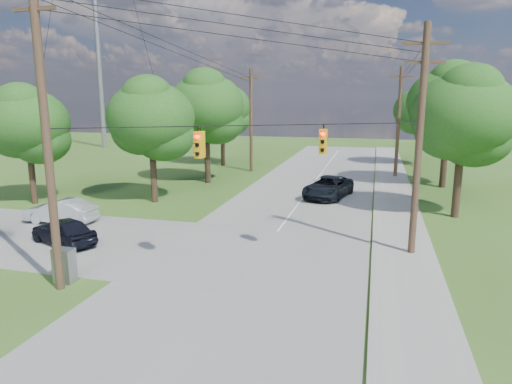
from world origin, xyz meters
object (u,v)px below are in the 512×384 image
(pole_north_e, at_px, (398,122))
(pole_ne, at_px, (419,139))
(control_cabinet, at_px, (65,266))
(car_main_north, at_px, (328,187))
(pole_sw, at_px, (45,128))
(pole_north_w, at_px, (251,120))
(car_cross_dark, at_px, (63,231))
(car_cross_silver, at_px, (61,211))

(pole_north_e, bearing_deg, pole_ne, -90.00)
(control_cabinet, bearing_deg, pole_ne, 26.20)
(car_main_north, height_order, control_cabinet, car_main_north)
(pole_sw, xyz_separation_m, pole_north_w, (-0.40, 29.60, -1.10))
(pole_ne, distance_m, control_cabinet, 16.11)
(pole_ne, distance_m, pole_north_w, 26.03)
(pole_sw, distance_m, pole_north_e, 32.55)
(pole_ne, bearing_deg, pole_north_e, 90.00)
(pole_sw, xyz_separation_m, car_main_north, (8.37, 19.15, -5.43))
(pole_ne, bearing_deg, pole_north_w, 122.29)
(car_cross_dark, bearing_deg, pole_sw, 59.23)
(pole_north_e, xyz_separation_m, car_main_north, (-5.13, -10.45, -4.33))
(pole_ne, bearing_deg, pole_sw, -150.62)
(car_cross_dark, bearing_deg, car_cross_silver, -117.32)
(pole_ne, xyz_separation_m, pole_north_w, (-13.90, 22.00, -0.34))
(pole_sw, xyz_separation_m, car_cross_silver, (-6.11, 8.06, -5.49))
(pole_north_e, height_order, control_cabinet, pole_north_e)
(car_cross_silver, relative_size, car_main_north, 0.77)
(pole_north_e, distance_m, car_main_north, 12.42)
(pole_sw, distance_m, control_cabinet, 5.56)
(pole_sw, xyz_separation_m, control_cabinet, (-0.20, 0.60, -5.53))
(car_cross_silver, height_order, control_cabinet, car_cross_silver)
(pole_north_w, height_order, car_cross_dark, pole_north_w)
(pole_sw, distance_m, car_main_north, 21.59)
(pole_north_e, distance_m, control_cabinet, 32.38)
(car_cross_silver, height_order, car_main_north, car_main_north)
(pole_sw, xyz_separation_m, car_cross_dark, (-3.37, 4.69, -5.50))
(pole_sw, distance_m, car_cross_dark, 7.97)
(pole_north_e, bearing_deg, control_cabinet, -115.29)
(pole_north_e, relative_size, pole_north_w, 1.00)
(pole_ne, height_order, pole_north_e, pole_ne)
(pole_north_w, bearing_deg, car_main_north, -49.99)
(pole_north_e, height_order, car_cross_silver, pole_north_e)
(car_main_north, relative_size, control_cabinet, 3.96)
(pole_north_e, height_order, pole_north_w, same)
(pole_ne, xyz_separation_m, control_cabinet, (-13.70, -7.00, -4.77))
(car_cross_dark, bearing_deg, pole_north_e, 169.45)
(pole_north_e, relative_size, car_main_north, 1.80)
(car_cross_silver, distance_m, control_cabinet, 9.52)
(car_cross_dark, bearing_deg, control_cabinet, 61.27)
(car_cross_silver, bearing_deg, pole_ne, 88.69)
(car_main_north, bearing_deg, pole_ne, -53.19)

